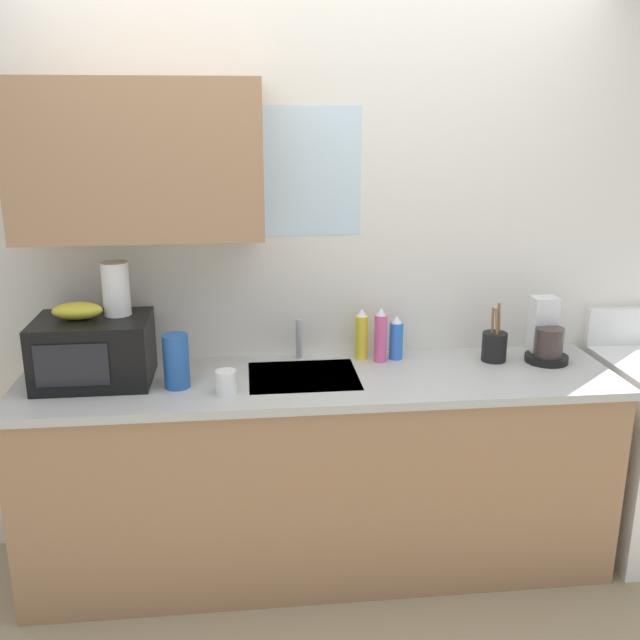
% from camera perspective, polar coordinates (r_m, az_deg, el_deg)
% --- Properties ---
extents(kitchen_wall_assembly, '(3.29, 0.42, 2.50)m').
position_cam_1_polar(kitchen_wall_assembly, '(3.15, -3.05, 5.10)').
color(kitchen_wall_assembly, silver).
rests_on(kitchen_wall_assembly, ground).
extents(counter_unit, '(2.52, 0.63, 0.90)m').
position_cam_1_polar(counter_unit, '(3.18, -0.02, -12.05)').
color(counter_unit, '#9E7551').
rests_on(counter_unit, ground).
extents(sink_faucet, '(0.03, 0.03, 0.19)m').
position_cam_1_polar(sink_faucet, '(3.18, -1.70, -1.54)').
color(sink_faucet, '#B2B5BA').
rests_on(sink_faucet, counter_unit).
extents(microwave, '(0.46, 0.35, 0.27)m').
position_cam_1_polar(microwave, '(3.04, -17.75, -2.35)').
color(microwave, black).
rests_on(microwave, counter_unit).
extents(banana_bunch, '(0.20, 0.11, 0.07)m').
position_cam_1_polar(banana_bunch, '(3.01, -18.95, 0.70)').
color(banana_bunch, gold).
rests_on(banana_bunch, microwave).
extents(paper_towel_roll, '(0.11, 0.11, 0.22)m').
position_cam_1_polar(paper_towel_roll, '(3.01, -16.10, 2.43)').
color(paper_towel_roll, white).
rests_on(paper_towel_roll, microwave).
extents(coffee_maker, '(0.19, 0.21, 0.28)m').
position_cam_1_polar(coffee_maker, '(3.32, 17.69, -1.34)').
color(coffee_maker, black).
rests_on(coffee_maker, counter_unit).
extents(dish_soap_bottle_yellow, '(0.06, 0.06, 0.23)m').
position_cam_1_polar(dish_soap_bottle_yellow, '(3.19, 3.36, -1.21)').
color(dish_soap_bottle_yellow, yellow).
rests_on(dish_soap_bottle_yellow, counter_unit).
extents(dish_soap_bottle_pink, '(0.06, 0.06, 0.25)m').
position_cam_1_polar(dish_soap_bottle_pink, '(3.15, 4.89, -1.31)').
color(dish_soap_bottle_pink, '#E55999').
rests_on(dish_soap_bottle_pink, counter_unit).
extents(dish_soap_bottle_blue, '(0.06, 0.06, 0.20)m').
position_cam_1_polar(dish_soap_bottle_blue, '(3.20, 6.15, -1.49)').
color(dish_soap_bottle_blue, blue).
rests_on(dish_soap_bottle_blue, counter_unit).
extents(cereal_canister, '(0.10, 0.10, 0.22)m').
position_cam_1_polar(cereal_canister, '(2.91, -11.49, -3.27)').
color(cereal_canister, '#2659A5').
rests_on(cereal_canister, counter_unit).
extents(mug_white, '(0.08, 0.08, 0.09)m').
position_cam_1_polar(mug_white, '(2.83, -7.57, -4.97)').
color(mug_white, white).
rests_on(mug_white, counter_unit).
extents(utensil_crock, '(0.11, 0.11, 0.27)m').
position_cam_1_polar(utensil_crock, '(3.26, 13.85, -2.03)').
color(utensil_crock, black).
rests_on(utensil_crock, counter_unit).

